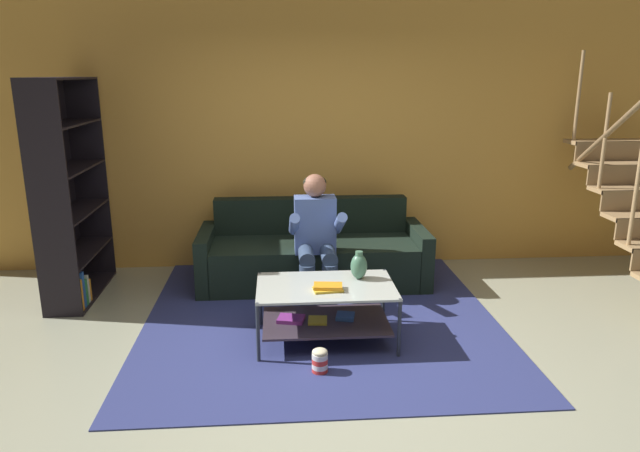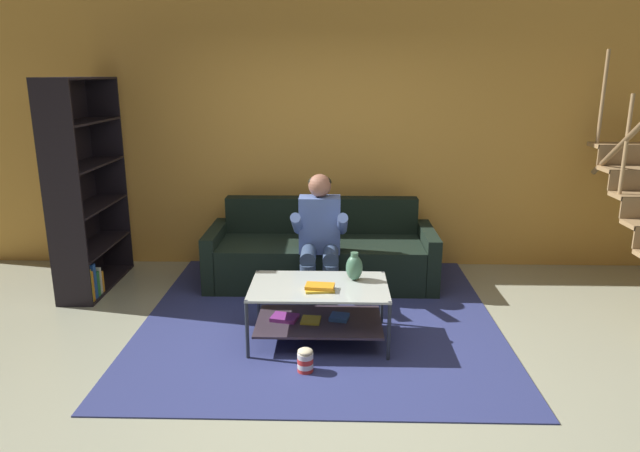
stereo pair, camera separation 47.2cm
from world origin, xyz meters
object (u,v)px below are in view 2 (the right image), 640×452
couch (321,255)px  popcorn_tub (305,360)px  book_stack (320,288)px  coffee_table (318,304)px  vase (354,267)px  person_seated_center (320,234)px  bookshelf (82,199)px

couch → popcorn_tub: couch is taller
book_stack → popcorn_tub: bearing=-102.9°
coffee_table → book_stack: (0.02, -0.10, 0.18)m
couch → vase: couch is taller
popcorn_tub → person_seated_center: bearing=87.1°
couch → person_seated_center: bearing=-90.0°
coffee_table → vase: vase is taller
popcorn_tub → coffee_table: bearing=81.4°
coffee_table → popcorn_tub: bearing=-98.6°
person_seated_center → bookshelf: (-2.30, 0.29, 0.25)m
couch → vase: size_ratio=9.87×
book_stack → popcorn_tub: size_ratio=1.27×
vase → couch: bearing=103.4°
coffee_table → couch: bearing=90.3°
couch → bookshelf: 2.39m
book_stack → popcorn_tub: (-0.09, -0.40, -0.40)m
person_seated_center → coffee_table: bearing=-89.4°
person_seated_center → book_stack: person_seated_center is taller
person_seated_center → popcorn_tub: (-0.07, -1.34, -0.55)m
person_seated_center → vase: size_ratio=5.15×
couch → bookshelf: bearing=-174.4°
book_stack → coffee_table: bearing=98.4°
popcorn_tub → bookshelf: bearing=143.8°
person_seated_center → bookshelf: bearing=172.9°
book_stack → bookshelf: 2.66m
person_seated_center → coffee_table: person_seated_center is taller
vase → popcorn_tub: 0.88m
coffee_table → bookshelf: (-2.30, 1.12, 0.59)m
couch → book_stack: size_ratio=9.66×
bookshelf → popcorn_tub: bookshelf is taller
coffee_table → vase: 0.41m
coffee_table → book_stack: 0.21m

